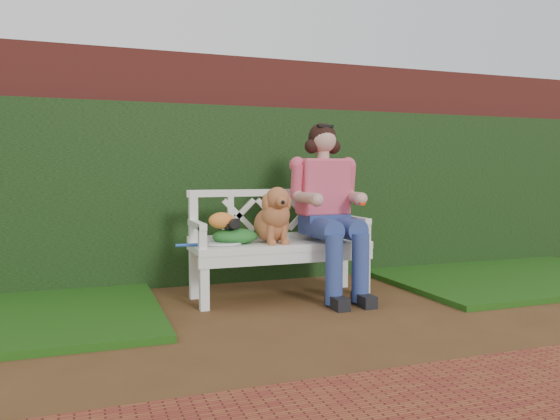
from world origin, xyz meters
name	(u,v)px	position (x,y,z in m)	size (l,w,h in m)	color
ground	(330,323)	(0.00, 0.00, 0.00)	(60.00, 60.00, 0.00)	#4A2D17
brick_wall	(252,169)	(0.00, 1.90, 1.10)	(10.00, 0.30, 2.20)	maroon
ivy_hedge	(259,194)	(0.00, 1.68, 0.85)	(10.00, 0.18, 1.70)	#244519
grass_right	(507,275)	(2.40, 0.90, 0.03)	(2.60, 2.00, 0.05)	#194A12
brick_paving	(485,415)	(0.00, -1.60, 0.01)	(4.00, 1.20, 0.03)	maroon
garden_bench	(280,270)	(-0.07, 0.86, 0.24)	(1.58, 0.60, 0.48)	white
seated_woman	(325,208)	(0.34, 0.84, 0.76)	(0.64, 0.86, 1.52)	#DB3F72
dog	(273,214)	(-0.15, 0.82, 0.72)	(0.32, 0.43, 0.48)	#9C6935
tennis_racket	(220,244)	(-0.60, 0.81, 0.49)	(0.56, 0.23, 0.03)	silver
green_bag	(235,236)	(-0.46, 0.87, 0.54)	(0.38, 0.29, 0.13)	green
camera_item	(231,224)	(-0.50, 0.84, 0.65)	(0.12, 0.09, 0.08)	black
baseball_glove	(222,220)	(-0.58, 0.86, 0.68)	(0.21, 0.16, 0.13)	orange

